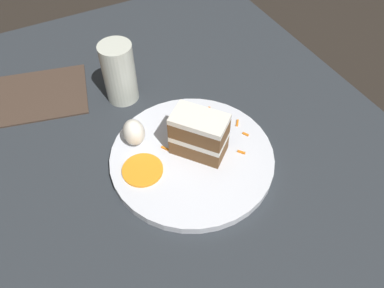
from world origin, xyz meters
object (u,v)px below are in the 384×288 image
at_px(plate, 192,157).
at_px(cake_slice, 199,134).
at_px(cream_dollop, 134,132).
at_px(drinking_glass, 121,76).
at_px(menu_card, 32,96).
at_px(orange_garnish, 143,170).

bearing_deg(plate, cake_slice, 104.03).
bearing_deg(plate, cream_dollop, -133.65).
height_order(plate, cream_dollop, cream_dollop).
xyz_separation_m(plate, cream_dollop, (-0.08, -0.08, 0.04)).
height_order(plate, drinking_glass, drinking_glass).
height_order(cream_dollop, drinking_glass, drinking_glass).
relative_size(plate, menu_card, 1.29).
relative_size(cake_slice, orange_garnish, 1.50).
bearing_deg(orange_garnish, cake_slice, 87.84).
xyz_separation_m(cream_dollop, orange_garnish, (0.07, -0.01, -0.03)).
bearing_deg(orange_garnish, drinking_glass, 168.07).
bearing_deg(plate, drinking_glass, -167.63).
relative_size(cream_dollop, orange_garnish, 0.74).
xyz_separation_m(cake_slice, drinking_glass, (-0.22, -0.07, -0.00)).
height_order(plate, orange_garnish, orange_garnish).
xyz_separation_m(cake_slice, orange_garnish, (-0.00, -0.11, -0.04)).
bearing_deg(orange_garnish, plate, 85.01).
bearing_deg(drinking_glass, menu_card, -117.07).
bearing_deg(drinking_glass, plate, 12.37).
bearing_deg(cake_slice, drinking_glass, 66.84).
bearing_deg(menu_card, orange_garnish, -142.94).
relative_size(cake_slice, menu_card, 0.47).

